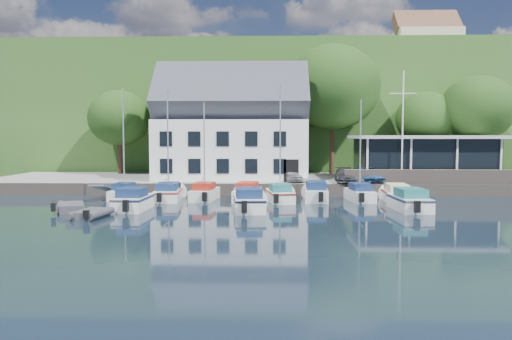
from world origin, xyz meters
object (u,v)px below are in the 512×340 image
(car_blue, at_px, (368,174))
(boat_r2_4, at_px, (409,199))
(boat_r2_2, at_px, (249,199))
(dinghy_1, at_px, (91,212))
(harbor_building, at_px, (232,133))
(boat_r1_7, at_px, (396,193))
(boat_r1_4, at_px, (280,147))
(car_dgrey, at_px, (345,175))
(boat_r1_2, at_px, (204,145))
(boat_r2_0, at_px, (133,199))
(flagpole, at_px, (403,127))
(club_pavilion, at_px, (423,157))
(boat_r1_0, at_px, (124,147))
(boat_r1_1, at_px, (168,146))
(boat_r1_5, at_px, (316,191))
(dinghy_0, at_px, (71,206))
(car_silver, at_px, (292,175))
(boat_r1_3, at_px, (247,191))
(boat_r1_6, at_px, (360,145))
(car_white, at_px, (301,175))

(car_blue, relative_size, boat_r2_4, 0.69)
(boat_r2_2, distance_m, dinghy_1, 10.17)
(harbor_building, xyz_separation_m, boat_r1_7, (13.35, -9.24, -4.65))
(boat_r1_4, bearing_deg, car_blue, 28.64)
(car_dgrey, relative_size, boat_r1_2, 0.49)
(boat_r2_0, bearing_deg, boat_r1_2, 54.32)
(flagpole, distance_m, dinghy_1, 26.64)
(club_pavilion, relative_size, boat_r1_0, 1.59)
(boat_r1_1, distance_m, boat_r1_5, 12.12)
(boat_r1_4, height_order, boat_r2_4, boat_r1_4)
(harbor_building, relative_size, boat_r1_2, 1.67)
(harbor_building, xyz_separation_m, boat_r1_1, (-4.36, -8.74, -1.08))
(harbor_building, relative_size, boat_r1_7, 2.27)
(boat_r1_4, relative_size, dinghy_1, 2.86)
(club_pavilion, distance_m, boat_r2_2, 21.00)
(boat_r1_5, height_order, boat_r2_2, boat_r2_2)
(boat_r1_1, height_order, dinghy_0, boat_r1_1)
(car_blue, xyz_separation_m, boat_r1_5, (-5.05, -5.33, -0.94))
(boat_r2_2, bearing_deg, boat_r1_5, 41.66)
(dinghy_0, bearing_deg, boat_r1_5, -2.69)
(club_pavilion, bearing_deg, boat_r2_4, -110.33)
(boat_r1_5, bearing_deg, dinghy_1, -146.00)
(car_silver, bearing_deg, boat_r1_3, -135.73)
(flagpole, distance_m, boat_r1_1, 20.02)
(boat_r1_1, xyz_separation_m, boat_r1_3, (6.23, -0.09, -3.53))
(boat_r1_2, relative_size, dinghy_0, 2.65)
(boat_r1_0, height_order, dinghy_1, boat_r1_0)
(car_dgrey, distance_m, boat_r1_2, 13.01)
(boat_r1_1, bearing_deg, harbor_building, 59.14)
(boat_r1_6, bearing_deg, boat_r2_2, -153.88)
(dinghy_0, bearing_deg, boat_r1_7, -8.78)
(boat_r1_1, bearing_deg, car_white, 25.18)
(club_pavilion, relative_size, boat_r1_4, 1.55)
(boat_r1_1, xyz_separation_m, boat_r1_5, (11.60, 0.01, -3.49))
(boat_r1_2, distance_m, dinghy_0, 10.97)
(flagpole, height_order, boat_r1_2, flagpole)
(club_pavilion, height_order, flagpole, flagpole)
(club_pavilion, relative_size, boat_r1_6, 1.53)
(boat_r1_6, relative_size, boat_r2_2, 1.51)
(boat_r1_6, bearing_deg, boat_r2_4, -68.50)
(harbor_building, height_order, flagpole, flagpole)
(boat_r1_5, height_order, dinghy_0, boat_r1_5)
(boat_r1_6, distance_m, boat_r2_2, 10.57)
(car_dgrey, height_order, flagpole, flagpole)
(boat_r1_0, xyz_separation_m, boat_r1_3, (9.79, -0.26, -3.43))
(harbor_building, height_order, boat_r2_0, harbor_building)
(harbor_building, distance_m, boat_r2_2, 15.06)
(dinghy_0, bearing_deg, boat_r2_4, -19.30)
(boat_r1_6, height_order, dinghy_0, boat_r1_6)
(car_white, relative_size, car_blue, 0.81)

